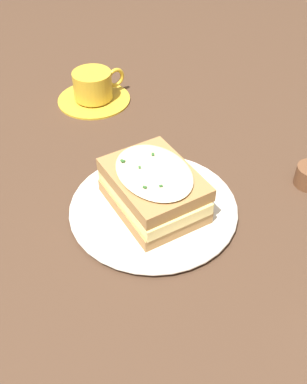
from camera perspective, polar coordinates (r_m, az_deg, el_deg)
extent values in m
plane|color=#473021|center=(0.69, -0.30, -3.81)|extent=(2.40, 2.40, 0.00)
cylinder|color=silver|center=(0.70, 0.00, -2.09)|extent=(0.25, 0.25, 0.01)
torus|color=silver|center=(0.70, 0.00, -1.95)|extent=(0.26, 0.26, 0.01)
cube|color=#A37542|center=(0.69, 0.00, -1.10)|extent=(0.18, 0.16, 0.02)
cube|color=#EAD17A|center=(0.68, 0.00, 0.14)|extent=(0.18, 0.16, 0.02)
cube|color=#A37542|center=(0.67, 0.04, 1.63)|extent=(0.18, 0.16, 0.02)
ellipsoid|color=beige|center=(0.66, 0.04, 2.60)|extent=(0.17, 0.14, 0.01)
cube|color=#2D6028|center=(0.67, -3.79, 3.94)|extent=(0.01, 0.01, 0.00)
cube|color=#2D6028|center=(0.66, -1.78, 3.17)|extent=(0.01, 0.00, 0.00)
cube|color=#2D6028|center=(0.62, -1.12, 0.63)|extent=(0.01, 0.01, 0.00)
cube|color=#2D6028|center=(0.68, -0.09, 4.83)|extent=(0.01, 0.01, 0.00)
cube|color=#2D6028|center=(0.67, -4.02, 3.99)|extent=(0.01, 0.01, 0.00)
cube|color=#2D6028|center=(0.62, 0.94, 0.78)|extent=(0.00, 0.01, 0.00)
cylinder|color=gold|center=(0.97, -7.56, 11.67)|extent=(0.15, 0.15, 0.01)
cylinder|color=gold|center=(0.96, -7.74, 13.31)|extent=(0.08, 0.08, 0.06)
cylinder|color=#381E0F|center=(0.95, -7.86, 14.43)|extent=(0.07, 0.07, 0.00)
torus|color=gold|center=(0.98, -5.13, 14.25)|extent=(0.03, 0.04, 0.04)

